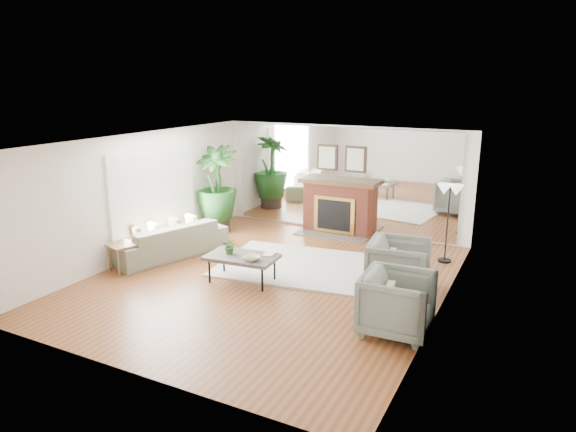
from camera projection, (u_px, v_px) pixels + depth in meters
The scene contains 18 objects.
ground at pixel (270, 279), 9.34m from camera, with size 7.00×7.00×0.00m, color brown.
wall_left at pixel (140, 195), 10.33m from camera, with size 0.02×7.00×2.50m, color silver.
wall_right at pixel (443, 235), 7.70m from camera, with size 0.02×7.00×2.50m, color silver.
wall_back at pixel (342, 179), 12.02m from camera, with size 6.00×0.02×2.50m, color silver.
mirror_panel at pixel (341, 179), 12.00m from camera, with size 5.40×0.04×2.40m, color silver.
window_panel at pixel (154, 187), 10.63m from camera, with size 0.04×2.40×1.50m, color #B2E09E.
fireplace at pixel (337, 206), 11.97m from camera, with size 1.85×0.83×2.05m.
area_rug at pixel (302, 266), 9.94m from camera, with size 3.11×2.22×0.03m, color silver.
coffee_table at pixel (242, 258), 9.07m from camera, with size 1.30×0.82×0.50m.
sofa at pixel (169, 240), 10.47m from camera, with size 2.36×0.92×0.69m, color #6F725B.
armchair_back at pixel (399, 266), 8.68m from camera, with size 0.97×1.00×0.91m, color slate.
armchair_front at pixel (397, 303), 7.23m from camera, with size 0.96×0.98×0.90m, color slate.
side_table at pixel (122, 249), 9.59m from camera, with size 0.59×0.59×0.53m.
potted_ficus at pixel (216, 186), 12.02m from camera, with size 1.09×1.09×2.04m.
floor_lamp at pixel (450, 196), 9.88m from camera, with size 0.51×0.28×1.57m.
tabletop_plant at pixel (230, 246), 9.13m from camera, with size 0.26×0.22×0.29m, color #265A21.
fruit_bowl at pixel (252, 258), 8.82m from camera, with size 0.29×0.29×0.07m, color olive.
book at pixel (264, 253), 9.14m from camera, with size 0.19×0.26×0.02m, color olive.
Camera 1 is at (4.26, -7.63, 3.49)m, focal length 32.00 mm.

